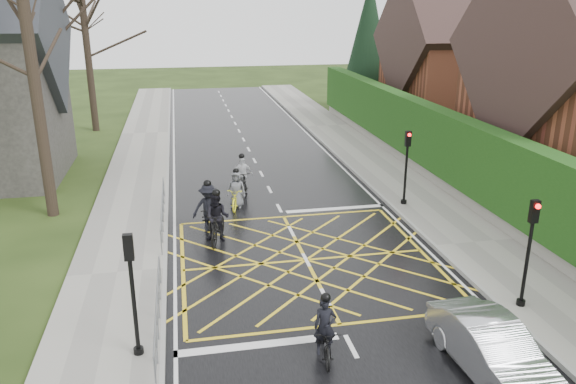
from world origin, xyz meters
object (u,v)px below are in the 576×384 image
object	(u,v)px
cyclist_rear	(326,336)
cyclist_lead	(237,194)
cyclist_back	(218,222)
car	(493,350)
cyclist_front	(242,179)
cyclist_mid	(209,213)

from	to	relation	value
cyclist_rear	cyclist_lead	world-z (taller)	cyclist_lead
cyclist_back	car	distance (m)	10.34
cyclist_rear	cyclist_front	xyz separation A→B (m)	(-0.54, 12.46, 0.14)
cyclist_back	cyclist_front	distance (m)	5.35
cyclist_rear	car	world-z (taller)	cyclist_rear
cyclist_rear	cyclist_back	world-z (taller)	cyclist_back
cyclist_rear	cyclist_back	bearing A→B (deg)	113.58
cyclist_back	cyclist_mid	bearing A→B (deg)	121.62
cyclist_mid	cyclist_front	world-z (taller)	cyclist_mid
car	cyclist_lead	bearing A→B (deg)	107.05
cyclist_mid	car	world-z (taller)	cyclist_mid
cyclist_back	car	bearing A→B (deg)	-40.87
car	cyclist_front	bearing A→B (deg)	102.89
cyclist_front	car	bearing A→B (deg)	-78.96
cyclist_mid	cyclist_lead	distance (m)	2.71
cyclist_rear	cyclist_lead	xyz separation A→B (m)	(-0.98, 10.65, 0.05)
cyclist_rear	car	size ratio (longest dim) A/B	0.45
cyclist_mid	cyclist_lead	size ratio (longest dim) A/B	1.16
cyclist_back	cyclist_lead	distance (m)	3.49
cyclist_rear	cyclist_lead	distance (m)	10.70
cyclist_front	cyclist_lead	bearing A→B (deg)	-109.01
cyclist_back	cyclist_front	bearing A→B (deg)	90.95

